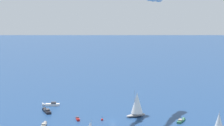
{
  "coord_description": "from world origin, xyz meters",
  "views": [
    {
      "loc": [
        -44.33,
        173.37,
        50.04
      ],
      "look_at": [
        0.16,
        1.05,
        28.08
      ],
      "focal_mm": 61.43,
      "sensor_mm": 36.0,
      "label": 1
    }
  ],
  "objects": [
    {
      "name": "motorboat_ahead",
      "position": [
        28.33,
        16.34,
        0.58
      ],
      "size": [
        3.86,
        7.67,
        2.16
      ],
      "color": "#9E9993",
      "rests_on": "ground_plane"
    },
    {
      "name": "motorboat_far_stbd",
      "position": [
        41.69,
        -21.15,
        0.75
      ],
      "size": [
        9.9,
        4.94,
        2.78
      ],
      "color": "white",
      "rests_on": "ground_plane"
    },
    {
      "name": "motorboat_trailing",
      "position": [
        16.78,
        2.89,
        0.44
      ],
      "size": [
        3.85,
        5.74,
        1.65
      ],
      "color": "#B21E1E",
      "rests_on": "ground_plane"
    },
    {
      "name": "motorboat_inshore",
      "position": [
        -32.0,
        -6.31,
        0.57
      ],
      "size": [
        3.69,
        7.53,
        2.12
      ],
      "color": "#33704C",
      "rests_on": "ground_plane"
    },
    {
      "name": "marker_buoy",
      "position": [
        5.15,
        0.72,
        0.39
      ],
      "size": [
        1.1,
        1.1,
        2.1
      ],
      "color": "red",
      "rests_on": "ground_plane"
    },
    {
      "name": "motorboat_near_centre",
      "position": [
        37.71,
        -7.23,
        0.74
      ],
      "size": [
        7.93,
        8.92,
        2.76
      ],
      "color": "black",
      "rests_on": "ground_plane"
    },
    {
      "name": "sailboat_far_port",
      "position": [
        -48.63,
        13.94,
        5.38
      ],
      "size": [
        5.62,
        9.39,
        11.79
      ],
      "color": "#23478C",
      "rests_on": "ground_plane"
    },
    {
      "name": "ground_plane",
      "position": [
        0.0,
        0.0,
        0.0
      ],
      "size": [
        2000.0,
        2000.0,
        0.0
      ],
      "primitive_type": "plane",
      "color": "navy"
    },
    {
      "name": "sailboat_mid_cluster",
      "position": [
        -9.69,
        -10.45,
        6.26
      ],
      "size": [
        10.08,
        9.08,
        13.71
      ],
      "color": "#9E9993",
      "rests_on": "ground_plane"
    }
  ]
}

